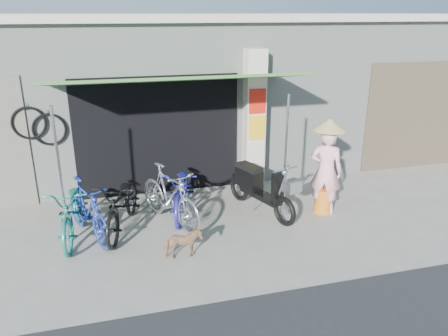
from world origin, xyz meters
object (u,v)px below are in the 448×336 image
object	(u,v)px
bike_silver	(170,196)
nun	(326,168)
bike_blue	(87,210)
street_dog	(183,244)
moped	(259,187)
bike_navy	(182,190)
bike_teal	(74,210)
bike_black	(123,204)

from	to	relation	value
bike_silver	nun	size ratio (longest dim) A/B	0.99
bike_silver	bike_blue	bearing A→B (deg)	161.71
street_dog	moped	distance (m)	2.21
bike_blue	moped	world-z (taller)	moped
bike_silver	nun	distance (m)	2.99
bike_navy	nun	distance (m)	2.78
bike_teal	street_dog	size ratio (longest dim) A/B	3.20
bike_navy	moped	xyz separation A→B (m)	(1.46, -0.29, 0.01)
bike_black	bike_blue	bearing A→B (deg)	-152.33
bike_silver	bike_navy	size ratio (longest dim) A/B	0.99
bike_silver	bike_navy	distance (m)	0.48
bike_black	street_dog	world-z (taller)	bike_black
bike_black	moped	bearing A→B (deg)	19.77
bike_teal	bike_blue	distance (m)	0.25
bike_teal	bike_black	xyz separation A→B (m)	(0.82, 0.02, 0.00)
bike_teal	bike_silver	size ratio (longest dim) A/B	1.04
bike_teal	bike_black	bearing A→B (deg)	7.01
bike_black	bike_navy	xyz separation A→B (m)	(1.12, 0.42, -0.02)
bike_teal	moped	world-z (taller)	moped
street_dog	bike_teal	bearing A→B (deg)	54.57
street_dog	moped	world-z (taller)	moped
bike_black	nun	bearing A→B (deg)	13.69
nun	bike_teal	bearing A→B (deg)	36.28
nun	bike_silver	bearing A→B (deg)	33.74
moped	nun	xyz separation A→B (m)	(1.21, -0.34, 0.41)
bike_blue	nun	world-z (taller)	nun
bike_silver	street_dog	xyz separation A→B (m)	(0.01, -1.26, -0.30)
bike_black	bike_teal	bearing A→B (deg)	-161.65
bike_teal	bike_blue	world-z (taller)	bike_blue
bike_teal	bike_black	distance (m)	0.82
bike_blue	bike_teal	bearing A→B (deg)	135.14
street_dog	bike_black	bearing A→B (deg)	35.04
bike_teal	moped	distance (m)	3.41
bike_silver	street_dog	distance (m)	1.29
street_dog	bike_blue	bearing A→B (deg)	52.71
bike_teal	moped	xyz separation A→B (m)	(3.41, 0.15, -0.01)
bike_blue	nun	distance (m)	4.41
bike_blue	nun	bearing A→B (deg)	-24.34
bike_silver	bike_teal	bearing A→B (deg)	157.70
bike_blue	bike_silver	size ratio (longest dim) A/B	0.93
bike_black	moped	distance (m)	2.59
bike_black	bike_silver	xyz separation A→B (m)	(0.84, 0.04, 0.05)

